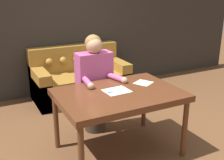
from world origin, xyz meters
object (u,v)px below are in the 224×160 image
couch (80,79)px  person (95,83)px  dining_table (119,98)px  scissors (111,92)px

couch → person: (-0.25, -1.25, 0.36)m
dining_table → scissors: size_ratio=6.22×
dining_table → couch: couch is taller
person → scissors: 0.59m
scissors → dining_table: bearing=-23.4°
couch → scissors: (-0.30, -1.83, 0.44)m
person → scissors: bearing=-94.8°
couch → person: size_ratio=1.23×
dining_table → person: 0.61m
couch → dining_table: bearing=-96.9°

